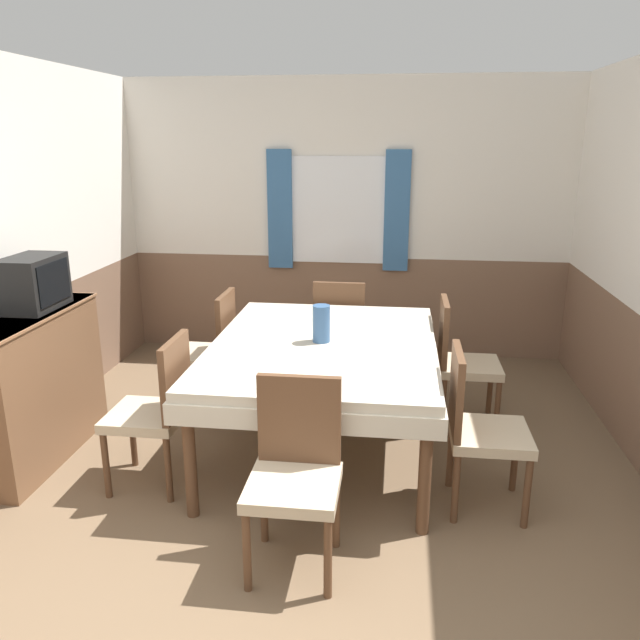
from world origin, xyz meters
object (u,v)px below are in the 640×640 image
object	(u,v)px
chair_right_near	(478,424)
chair_head_window	(340,329)
chair_head_near	(295,468)
sideboard	(29,386)
vase	(321,324)
chair_left_far	(211,348)
chair_right_far	(460,358)
tv	(33,283)
chair_left_near	(157,407)
dining_table	(324,357)

from	to	relation	value
chair_right_near	chair_head_window	bearing A→B (deg)	-151.19
chair_head_near	sideboard	distance (m)	2.07
vase	chair_left_far	bearing A→B (deg)	149.69
chair_right_far	tv	xyz separation A→B (m)	(-2.80, -0.74, 0.65)
chair_head_window	chair_left_near	size ratio (longest dim) A/B	1.00
chair_left_near	chair_right_near	bearing A→B (deg)	-90.00
chair_head_near	tv	size ratio (longest dim) A/B	2.17
chair_right_near	sideboard	bearing A→B (deg)	-94.53
dining_table	chair_left_near	xyz separation A→B (m)	(-0.94, -0.55, -0.17)
chair_head_window	tv	bearing A→B (deg)	-144.09
chair_head_window	vase	distance (m)	1.21
dining_table	sideboard	xyz separation A→B (m)	(-1.90, -0.33, -0.17)
chair_left_far	chair_right_near	xyz separation A→B (m)	(1.88, -1.10, 0.00)
chair_left_far	chair_left_near	bearing A→B (deg)	-180.00
chair_right_far	chair_left_far	bearing A→B (deg)	-90.00
chair_left_far	tv	size ratio (longest dim) A/B	2.17
chair_head_window	chair_right_far	distance (m)	1.12
chair_head_near	chair_right_far	bearing A→B (deg)	-118.81
chair_left_far	chair_right_near	distance (m)	2.18
chair_left_near	vase	xyz separation A→B (m)	(0.92, 0.57, 0.39)
chair_right_near	vase	bearing A→B (deg)	-120.55
dining_table	chair_left_far	distance (m)	1.10
sideboard	chair_head_near	bearing A→B (deg)	-23.62
chair_left_near	sideboard	xyz separation A→B (m)	(-0.96, 0.22, -0.01)
dining_table	chair_right_far	xyz separation A→B (m)	(0.94, 0.55, -0.17)
chair_head_window	vase	bearing A→B (deg)	-90.89
chair_left_far	tv	world-z (taller)	tv
chair_left_near	dining_table	bearing A→B (deg)	-59.57
vase	sideboard	bearing A→B (deg)	-169.72
dining_table	chair_left_far	size ratio (longest dim) A/B	2.02
chair_head_near	chair_head_window	bearing A→B (deg)	-90.00
chair_head_window	chair_left_far	size ratio (longest dim) A/B	1.00
dining_table	vase	distance (m)	0.22
dining_table	chair_right_far	size ratio (longest dim) A/B	2.02
chair_head_near	sideboard	xyz separation A→B (m)	(-1.90, 0.83, -0.01)
dining_table	chair_right_far	world-z (taller)	chair_right_far
sideboard	tv	bearing A→B (deg)	74.82
dining_table	chair_head_near	distance (m)	1.17
dining_table	chair_head_near	xyz separation A→B (m)	(0.00, -1.16, -0.17)
chair_right_far	chair_left_near	bearing A→B (deg)	-59.57
chair_right_near	vase	xyz separation A→B (m)	(-0.96, 0.57, 0.39)
chair_head_window	chair_left_far	distance (m)	1.12
chair_left_far	dining_table	bearing A→B (deg)	-120.43
chair_left_far	vase	xyz separation A→B (m)	(0.92, -0.54, 0.39)
chair_head_window	chair_head_near	xyz separation A→B (m)	(0.00, -2.31, 0.00)
sideboard	chair_head_window	bearing A→B (deg)	38.06
chair_head_window	chair_head_near	world-z (taller)	same
dining_table	chair_left_near	distance (m)	1.10
chair_head_window	chair_left_near	distance (m)	1.95
chair_left_near	chair_right_far	world-z (taller)	same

